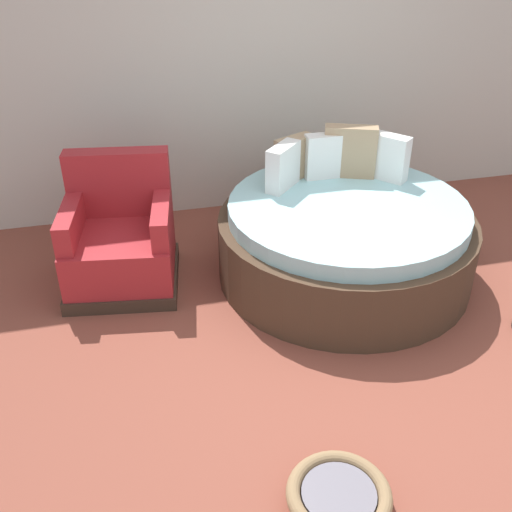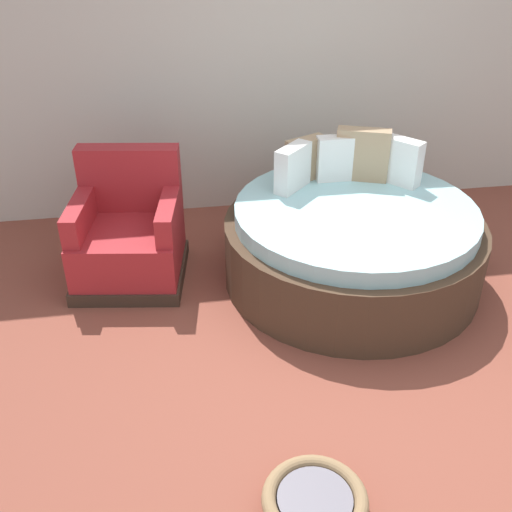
% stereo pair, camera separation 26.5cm
% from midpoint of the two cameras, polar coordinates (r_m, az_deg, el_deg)
% --- Properties ---
extents(ground_plane, '(8.00, 8.00, 0.02)m').
position_cam_midpoint_polar(ground_plane, '(3.95, 11.89, -10.10)').
color(ground_plane, brown).
extents(back_wall, '(8.00, 0.12, 2.61)m').
position_cam_midpoint_polar(back_wall, '(5.42, 4.72, 17.90)').
color(back_wall, beige).
rests_on(back_wall, ground_plane).
extents(round_daybed, '(1.91, 1.91, 1.02)m').
position_cam_midpoint_polar(round_daybed, '(4.57, 10.72, 1.34)').
color(round_daybed, '#473323').
rests_on(round_daybed, ground_plane).
extents(red_armchair, '(0.91, 0.91, 0.94)m').
position_cam_midpoint_polar(red_armchair, '(4.60, -10.26, 1.81)').
color(red_armchair, '#38281E').
rests_on(red_armchair, ground_plane).
extents(pet_basket, '(0.51, 0.51, 0.13)m').
position_cam_midpoint_polar(pet_basket, '(3.12, 8.19, -22.14)').
color(pet_basket, '#8E704C').
rests_on(pet_basket, ground_plane).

